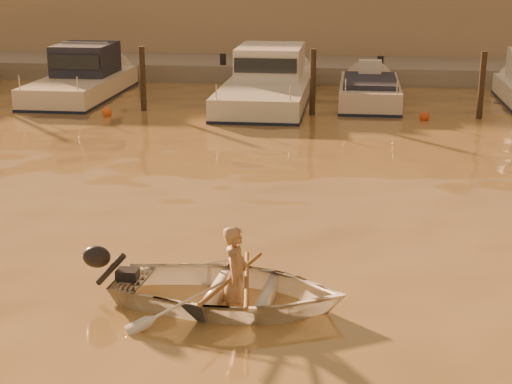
# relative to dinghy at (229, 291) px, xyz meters

# --- Properties ---
(ground_plane) EXTENTS (160.00, 160.00, 0.00)m
(ground_plane) POSITION_rel_dinghy_xyz_m (0.57, 0.08, -0.22)
(ground_plane) COLOR olive
(ground_plane) RESTS_ON ground
(dinghy) EXTENTS (3.43, 2.57, 0.67)m
(dinghy) POSITION_rel_dinghy_xyz_m (0.00, 0.00, 0.00)
(dinghy) COLOR silver
(dinghy) RESTS_ON ground_plane
(person) EXTENTS (0.39, 0.56, 1.46)m
(person) POSITION_rel_dinghy_xyz_m (0.10, -0.01, 0.21)
(person) COLOR #A07750
(person) RESTS_ON dinghy
(outboard_motor) EXTENTS (0.93, 0.47, 0.70)m
(outboard_motor) POSITION_rel_dinghy_xyz_m (-1.50, 0.12, 0.06)
(outboard_motor) COLOR black
(outboard_motor) RESTS_ON dinghy
(oar_port) EXTENTS (0.33, 2.09, 0.13)m
(oar_port) POSITION_rel_dinghy_xyz_m (0.25, -0.02, 0.20)
(oar_port) COLOR brown
(oar_port) RESTS_ON dinghy
(oar_starboard) EXTENTS (0.58, 2.05, 0.13)m
(oar_starboard) POSITION_rel_dinghy_xyz_m (0.05, -0.00, 0.20)
(oar_starboard) COLOR brown
(oar_starboard) RESTS_ON dinghy
(moored_boat_1) EXTENTS (2.33, 6.89, 1.75)m
(moored_boat_1) POSITION_rel_dinghy_xyz_m (-7.72, 16.08, 0.41)
(moored_boat_1) COLOR beige
(moored_boat_1) RESTS_ON ground_plane
(moored_boat_2) EXTENTS (2.68, 8.84, 1.75)m
(moored_boat_2) POSITION_rel_dinghy_xyz_m (-1.24, 16.08, 0.41)
(moored_boat_2) COLOR silver
(moored_boat_2) RESTS_ON ground_plane
(moored_boat_3) EXTENTS (1.92, 5.60, 0.95)m
(moored_boat_3) POSITION_rel_dinghy_xyz_m (2.13, 16.08, 0.01)
(moored_boat_3) COLOR beige
(moored_boat_3) RESTS_ON ground_plane
(piling_1) EXTENTS (0.18, 0.18, 2.20)m
(piling_1) POSITION_rel_dinghy_xyz_m (-4.93, 13.88, 0.68)
(piling_1) COLOR #2D2319
(piling_1) RESTS_ON ground_plane
(piling_2) EXTENTS (0.18, 0.18, 2.20)m
(piling_2) POSITION_rel_dinghy_xyz_m (0.37, 13.88, 0.68)
(piling_2) COLOR #2D2319
(piling_2) RESTS_ON ground_plane
(piling_3) EXTENTS (0.18, 0.18, 2.20)m
(piling_3) POSITION_rel_dinghy_xyz_m (5.37, 13.88, 0.68)
(piling_3) COLOR #2D2319
(piling_3) RESTS_ON ground_plane
(fender_b) EXTENTS (0.30, 0.30, 0.30)m
(fender_b) POSITION_rel_dinghy_xyz_m (-5.84, 12.96, -0.12)
(fender_b) COLOR #E65A1B
(fender_b) RESTS_ON ground_plane
(fender_c) EXTENTS (0.30, 0.30, 0.30)m
(fender_c) POSITION_rel_dinghy_xyz_m (-1.75, 12.24, -0.12)
(fender_c) COLOR white
(fender_c) RESTS_ON ground_plane
(fender_d) EXTENTS (0.30, 0.30, 0.30)m
(fender_d) POSITION_rel_dinghy_xyz_m (3.73, 13.46, -0.12)
(fender_d) COLOR #C84017
(fender_d) RESTS_ON ground_plane
(quay) EXTENTS (52.00, 4.00, 1.00)m
(quay) POSITION_rel_dinghy_xyz_m (0.57, 21.58, -0.07)
(quay) COLOR gray
(quay) RESTS_ON ground_plane
(waterfront_building) EXTENTS (46.00, 7.00, 4.80)m
(waterfront_building) POSITION_rel_dinghy_xyz_m (0.57, 27.08, 2.18)
(waterfront_building) COLOR #9E8466
(waterfront_building) RESTS_ON quay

